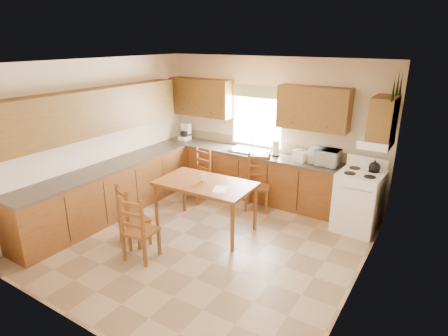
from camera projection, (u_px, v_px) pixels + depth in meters
The scene contains 35 objects.
floor at pixel (206, 241), 5.87m from camera, with size 4.50×4.50×0.00m, color #998165.
ceiling at pixel (202, 63), 4.98m from camera, with size 4.50×4.50×0.00m, color olive.
wall_left at pixel (99, 138), 6.56m from camera, with size 4.50×4.50×0.00m, color beige.
wall_right at pixel (364, 191), 4.29m from camera, with size 4.50×4.50×0.00m, color beige.
wall_back at pixel (271, 129), 7.22m from camera, with size 4.50×4.50×0.00m, color beige.
wall_front at pixel (71, 219), 3.63m from camera, with size 4.50×4.50×0.00m, color beige.
lower_cab_back at pixel (246, 174), 7.47m from camera, with size 3.75×0.60×0.88m, color brown.
lower_cab_left at pixel (110, 192), 6.59m from camera, with size 0.60×3.60×0.88m, color brown.
counter_back at pixel (246, 152), 7.32m from camera, with size 3.75×0.63×0.04m, color #483E36.
counter_left at pixel (107, 168), 6.44m from camera, with size 0.63×3.60×0.04m, color #483E36.
backsplash at pixel (253, 143), 7.52m from camera, with size 3.75×0.01×0.18m, color gray.
upper_cab_back_left at pixel (201, 97), 7.71m from camera, with size 1.41×0.33×0.75m, color brown.
upper_cab_back_right at pixel (314, 108), 6.49m from camera, with size 1.25×0.33×0.75m, color brown.
upper_cab_left at pixel (96, 112), 6.19m from camera, with size 0.33×3.60×0.75m, color brown.
upper_cab_stove at pixel (383, 118), 5.51m from camera, with size 0.33×0.62×0.62m, color brown.
range_hood at pixel (376, 142), 5.66m from camera, with size 0.44×0.62×0.12m, color white.
window_frame at pixel (257, 117), 7.29m from camera, with size 1.13×0.02×1.18m, color white.
window_pane at pixel (257, 117), 7.28m from camera, with size 1.05×0.01×1.10m, color white.
window_valance at pixel (257, 91), 7.10m from camera, with size 1.19×0.01×0.24m, color #466B31.
sink_basin at pixel (250, 151), 7.27m from camera, with size 0.75×0.45×0.04m, color silver.
pine_decal_a at pixel (394, 87), 5.04m from camera, with size 0.22×0.22×0.36m, color black.
pine_decal_b at pixel (398, 82), 5.28m from camera, with size 0.22×0.22×0.36m, color black.
pine_decal_c at pixel (401, 83), 5.55m from camera, with size 0.22×0.22×0.36m, color black.
stove at pixel (358, 202), 6.08m from camera, with size 0.66×0.68×0.98m, color white.
coffeemaker at pixel (185, 133), 8.09m from camera, with size 0.18×0.21×0.30m, color white.
paper_towel at pixel (276, 148), 6.98m from camera, with size 0.12×0.12×0.29m, color white.
toaster at pixel (300, 156), 6.67m from camera, with size 0.24×0.15×0.20m, color white.
microwave at pixel (325, 157), 6.49m from camera, with size 0.47×0.34×0.28m, color white.
dining_table at pixel (206, 206), 6.11m from camera, with size 1.55×0.88×0.83m, color brown.
chair_near_left at pixel (134, 215), 5.65m from camera, with size 0.40×0.38×0.95m, color brown.
chair_near_right at pixel (140, 227), 5.26m from camera, with size 0.42×0.40×1.00m, color brown.
chair_far_left at pixel (197, 176), 7.21m from camera, with size 0.42×0.40×1.00m, color brown.
chair_far_right at pixel (258, 183), 6.82m from camera, with size 0.43×0.41×1.02m, color brown.
table_paper at pixel (220, 189), 5.69m from camera, with size 0.21×0.28×0.00m, color white.
table_card at pixel (204, 178), 6.00m from camera, with size 0.08×0.02×0.11m, color white.
Camera 1 is at (3.00, -4.22, 3.01)m, focal length 30.00 mm.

